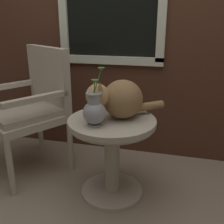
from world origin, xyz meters
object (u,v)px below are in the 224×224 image
Objects in this scene: cat at (120,99)px; wicker_side_table at (112,143)px; pewter_vase_with_ivy at (94,110)px; wicker_chair at (32,104)px.

wicker_side_table is at bearing -139.46° from cat.
wicker_side_table is 1.24× the size of cat.
pewter_vase_with_ivy reaches higher than cat.
wicker_chair is 0.74m from pewter_vase_with_ivy.
cat is (0.76, -0.18, 0.15)m from wicker_chair.
cat is at bearing -13.25° from wicker_chair.
wicker_side_table is at bearing -16.62° from wicker_chair.
cat is at bearing 40.54° from wicker_side_table.
pewter_vase_with_ivy is at bearing -28.23° from wicker_chair.
pewter_vase_with_ivy is (-0.08, -0.13, 0.28)m from wicker_side_table.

